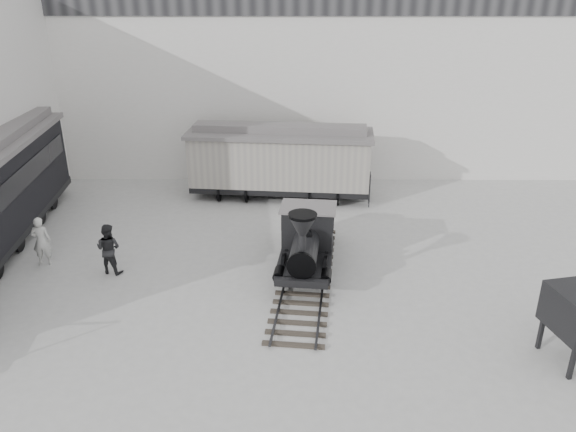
{
  "coord_description": "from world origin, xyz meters",
  "views": [
    {
      "loc": [
        0.45,
        -13.63,
        9.67
      ],
      "look_at": [
        0.34,
        4.31,
        2.0
      ],
      "focal_mm": 35.0,
      "sensor_mm": 36.0,
      "label": 1
    }
  ],
  "objects_px": {
    "boxcar": "(280,159)",
    "visitor_b": "(109,249)",
    "locomotive": "(307,243)",
    "visitor_a": "(41,241)"
  },
  "relations": [
    {
      "from": "locomotive",
      "to": "boxcar",
      "type": "distance_m",
      "value": 7.44
    },
    {
      "from": "locomotive",
      "to": "boxcar",
      "type": "relative_size",
      "value": 0.97
    },
    {
      "from": "locomotive",
      "to": "visitor_a",
      "type": "bearing_deg",
      "value": -176.16
    },
    {
      "from": "boxcar",
      "to": "visitor_b",
      "type": "relative_size",
      "value": 4.72
    },
    {
      "from": "locomotive",
      "to": "visitor_a",
      "type": "xyz_separation_m",
      "value": [
        -9.55,
        0.4,
        -0.16
      ]
    },
    {
      "from": "visitor_b",
      "to": "boxcar",
      "type": "bearing_deg",
      "value": -113.7
    },
    {
      "from": "boxcar",
      "to": "visitor_a",
      "type": "bearing_deg",
      "value": -135.57
    },
    {
      "from": "locomotive",
      "to": "boxcar",
      "type": "bearing_deg",
      "value": 104.76
    },
    {
      "from": "boxcar",
      "to": "visitor_b",
      "type": "distance_m",
      "value": 9.58
    },
    {
      "from": "visitor_a",
      "to": "visitor_b",
      "type": "xyz_separation_m",
      "value": [
        2.61,
        -0.61,
        0.0
      ]
    }
  ]
}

